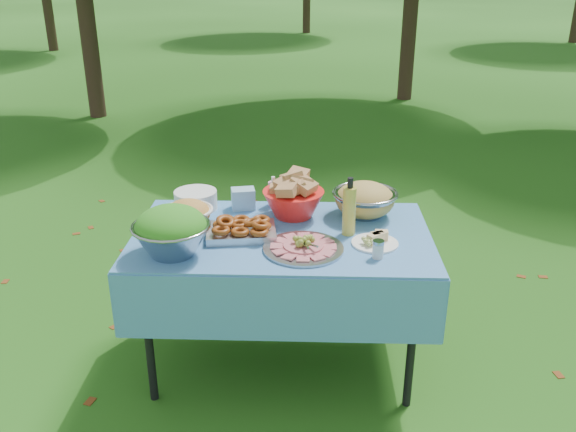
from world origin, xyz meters
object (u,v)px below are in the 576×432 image
object	(u,v)px
salad_bowl	(171,231)
oil_bottle	(349,206)
bread_bowl	(293,197)
pasta_bowl_steel	(365,199)
charcuterie_platter	(303,241)
plate_stack	(196,200)
picnic_table	(282,301)

from	to	relation	value
salad_bowl	oil_bottle	distance (m)	0.85
bread_bowl	oil_bottle	bearing A→B (deg)	-38.49
pasta_bowl_steel	charcuterie_platter	world-z (taller)	pasta_bowl_steel
bread_bowl	pasta_bowl_steel	bearing A→B (deg)	3.67
pasta_bowl_steel	charcuterie_platter	bearing A→B (deg)	-126.24
plate_stack	oil_bottle	bearing A→B (deg)	-20.29
picnic_table	bread_bowl	xyz separation A→B (m)	(0.05, 0.23, 0.49)
salad_bowl	oil_bottle	size ratio (longest dim) A/B	1.21
salad_bowl	pasta_bowl_steel	bearing A→B (deg)	28.50
charcuterie_platter	salad_bowl	bearing A→B (deg)	-173.76
plate_stack	bread_bowl	world-z (taller)	bread_bowl
picnic_table	oil_bottle	world-z (taller)	oil_bottle
oil_bottle	charcuterie_platter	bearing A→B (deg)	-139.55
bread_bowl	oil_bottle	distance (m)	0.36
pasta_bowl_steel	oil_bottle	bearing A→B (deg)	-111.64
picnic_table	plate_stack	world-z (taller)	plate_stack
salad_bowl	bread_bowl	bearing A→B (deg)	41.17
bread_bowl	pasta_bowl_steel	world-z (taller)	bread_bowl
picnic_table	bread_bowl	world-z (taller)	bread_bowl
pasta_bowl_steel	bread_bowl	bearing A→B (deg)	-176.33
bread_bowl	plate_stack	bearing A→B (deg)	171.63
oil_bottle	picnic_table	bearing A→B (deg)	-178.57
bread_bowl	salad_bowl	bearing A→B (deg)	-138.83
picnic_table	charcuterie_platter	world-z (taller)	charcuterie_platter
salad_bowl	pasta_bowl_steel	size ratio (longest dim) A/B	1.05
salad_bowl	bread_bowl	distance (m)	0.72
plate_stack	charcuterie_platter	world-z (taller)	plate_stack
oil_bottle	bread_bowl	bearing A→B (deg)	141.51
picnic_table	oil_bottle	bearing A→B (deg)	1.43
charcuterie_platter	picnic_table	bearing A→B (deg)	121.24
picnic_table	charcuterie_platter	xyz separation A→B (m)	(0.11, -0.18, 0.42)
picnic_table	charcuterie_platter	bearing A→B (deg)	-58.76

